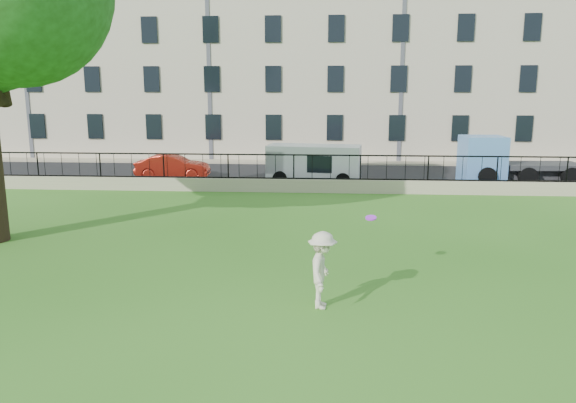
# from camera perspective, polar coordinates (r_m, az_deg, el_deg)

# --- Properties ---
(ground) EXTENTS (120.00, 120.00, 0.00)m
(ground) POSITION_cam_1_polar(r_m,az_deg,el_deg) (14.02, -2.45, -8.02)
(ground) COLOR #2C6518
(ground) RESTS_ON ground
(retaining_wall) EXTENTS (50.00, 0.40, 0.60)m
(retaining_wall) POSITION_cam_1_polar(r_m,az_deg,el_deg) (25.55, 0.58, 1.64)
(retaining_wall) COLOR tan
(retaining_wall) RESTS_ON ground
(iron_railing) EXTENTS (50.00, 0.05, 1.13)m
(iron_railing) POSITION_cam_1_polar(r_m,az_deg,el_deg) (25.41, 0.59, 3.53)
(iron_railing) COLOR black
(iron_railing) RESTS_ON retaining_wall
(street) EXTENTS (60.00, 9.00, 0.01)m
(street) POSITION_cam_1_polar(r_m,az_deg,el_deg) (30.22, 1.13, 2.61)
(street) COLOR black
(street) RESTS_ON ground
(sidewalk) EXTENTS (60.00, 1.40, 0.12)m
(sidewalk) POSITION_cam_1_polar(r_m,az_deg,el_deg) (35.36, 1.56, 4.00)
(sidewalk) COLOR tan
(sidewalk) RESTS_ON ground
(building_row) EXTENTS (56.40, 10.40, 13.80)m
(building_row) POSITION_cam_1_polar(r_m,az_deg,el_deg) (40.78, 1.98, 14.65)
(building_row) COLOR #BCB496
(building_row) RESTS_ON ground
(man) EXTENTS (0.73, 1.15, 1.69)m
(man) POSITION_cam_1_polar(r_m,az_deg,el_deg) (12.13, 3.50, -6.97)
(man) COLOR beige
(man) RESTS_ON ground
(frisbee) EXTENTS (0.35, 0.34, 0.12)m
(frisbee) POSITION_cam_1_polar(r_m,az_deg,el_deg) (13.71, 8.42, -1.65)
(frisbee) COLOR #B529EA
(red_sedan) EXTENTS (3.87, 1.56, 1.25)m
(red_sedan) POSITION_cam_1_polar(r_m,az_deg,el_deg) (29.92, -11.63, 3.48)
(red_sedan) COLOR #A22013
(red_sedan) RESTS_ON street
(white_van) EXTENTS (4.71, 2.34, 1.90)m
(white_van) POSITION_cam_1_polar(r_m,az_deg,el_deg) (27.78, 2.66, 3.78)
(white_van) COLOR silver
(white_van) RESTS_ON street
(blue_truck) EXTENTS (5.62, 2.25, 2.32)m
(blue_truck) POSITION_cam_1_polar(r_m,az_deg,el_deg) (30.25, 22.29, 3.97)
(blue_truck) COLOR #5C92D8
(blue_truck) RESTS_ON street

